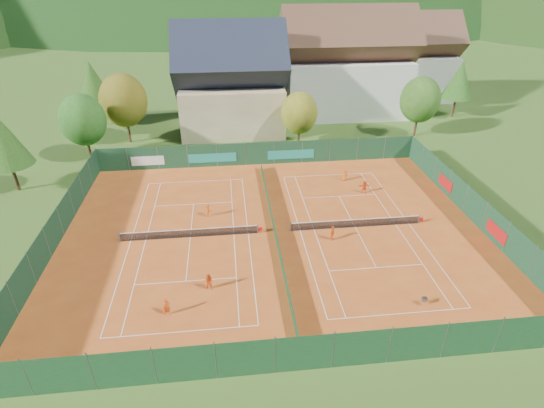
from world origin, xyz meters
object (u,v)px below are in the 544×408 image
Objects in this scene: player_left_mid at (209,282)px; player_right_far_b at (364,187)px; hotel_block_a at (346,69)px; hotel_block_b at (408,62)px; player_right_near at (332,233)px; chalet at (231,86)px; ball_hopper at (425,299)px; player_left_near at (167,307)px; player_left_far at (208,210)px; player_right_far_a at (345,175)px.

player_left_mid reaches higher than player_right_far_b.
hotel_block_a reaches higher than hotel_block_b.
player_right_near is (-10.79, -37.86, -6.64)m from hotel_block_a.
ball_hopper is (13.08, -41.18, -6.07)m from chalet.
hotel_block_a is at bearing -97.08° from player_right_far_b.
hotel_block_a is 14.31× the size of player_left_near.
ball_hopper is 22.17m from player_left_far.
player_left_near is 3.88m from player_left_mid.
hotel_block_a is at bearing 82.85° from ball_hopper.
hotel_block_a is (19.00, 6.00, 0.76)m from chalet.
ball_hopper is 0.56× the size of player_right_far_a.
player_right_far_b reaches higher than player_right_far_a.
hotel_block_b is 54.62m from player_left_far.
hotel_block_b is at bearing 29.74° from hotel_block_a.
player_right_far_a is (-20.41, -33.77, -5.90)m from hotel_block_b.
chalet is 20.25× the size of ball_hopper.
hotel_block_a reaches higher than player_left_mid.
player_right_near is at bearing 59.56° from player_right_far_b.
hotel_block_a reaches higher than chalet.
player_left_mid is (-22.04, -43.64, -6.60)m from hotel_block_a.
player_left_far is 0.97× the size of player_right_near.
player_right_far_b is at bearing -99.81° from hotel_block_a.
hotel_block_a is 16.14m from hotel_block_b.
hotel_block_a is 13.88× the size of player_left_mid.
player_left_near is 1.01× the size of player_right_far_b.
player_left_near is at bearing -98.62° from chalet.
player_left_near is at bearing 31.71° from player_right_far_a.
player_right_far_a reaches higher than ball_hopper.
chalet is 27.19m from player_left_far.
hotel_block_a is 48.03m from ball_hopper.
player_right_near is at bearing 54.41° from player_right_far_a.
ball_hopper is 16.51m from player_left_mid.
hotel_block_a is at bearing 17.12° from player_right_near.
ball_hopper is at bearing -72.37° from chalet.
player_right_far_a is 3.55m from player_right_far_b.
player_right_far_b is at bearing 55.82° from player_left_mid.
player_left_mid is at bearing 33.12° from player_right_far_a.
ball_hopper is at bearing 2.83° from player_left_mid.
player_right_far_a is at bearing -57.52° from chalet.
player_right_near is (11.26, 5.78, -0.04)m from player_left_mid.
hotel_block_b is 11.69× the size of player_right_near.
hotel_block_a is at bearing -150.26° from hotel_block_b.
player_left_mid is at bearing 167.63° from ball_hopper.
player_right_far_a is (12.59, -19.77, -5.91)m from chalet.
player_left_mid is (-16.13, 3.54, 0.22)m from ball_hopper.
hotel_block_a reaches higher than ball_hopper.
hotel_block_b is 12.03× the size of player_right_far_a.
player_left_far reaches higher than ball_hopper.
ball_hopper is at bearing 147.27° from player_left_far.
player_right_far_a is at bearing 13.13° from player_right_near.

